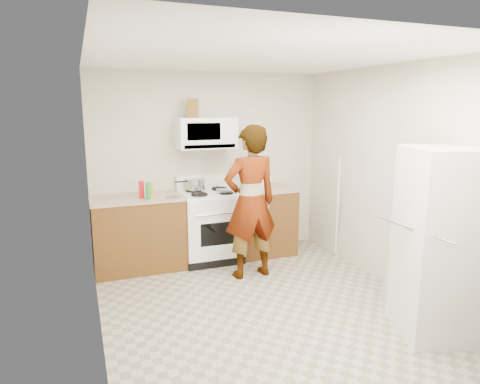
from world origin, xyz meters
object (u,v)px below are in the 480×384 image
gas_range (210,225)px  person (250,202)px  microwave (206,133)px  saucepan (195,184)px  fridge (444,243)px  kettle (264,180)px

gas_range → person: bearing=-68.1°
microwave → saucepan: size_ratio=3.01×
saucepan → gas_range: bearing=-44.1°
person → gas_range: bearing=-71.9°
fridge → saucepan: (-1.55, 2.71, 0.17)m
gas_range → kettle: gas_range is taller
fridge → kettle: bearing=120.8°
fridge → saucepan: size_ratio=6.72×
kettle → person: bearing=-103.7°
gas_range → fridge: fridge is taller
gas_range → microwave: bearing=90.0°
fridge → kettle: size_ratio=9.93×
microwave → person: microwave is taller
fridge → saucepan: bearing=139.3°
person → kettle: 1.06m
person → fridge: 2.15m
gas_range → fridge: bearing=-61.4°
gas_range → person: 0.89m
gas_range → saucepan: (-0.15, 0.15, 0.54)m
microwave → person: bearing=-71.2°
fridge → saucepan: 3.12m
gas_range → kettle: (0.86, 0.17, 0.54)m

